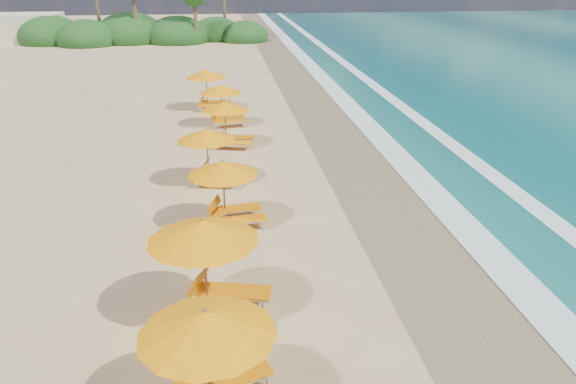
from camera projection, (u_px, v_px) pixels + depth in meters
ground at (288, 227)px, 17.18m from camera, size 160.00×160.00×0.00m
wet_sand at (411, 220)px, 17.63m from camera, size 4.00×160.00×0.01m
surf_foam at (491, 215)px, 17.94m from camera, size 4.00×160.00×0.01m
station_2 at (219, 356)px, 9.48m from camera, size 3.13×3.09×2.42m
station_3 at (213, 263)px, 12.30m from camera, size 3.13×3.01×2.55m
station_4 at (229, 189)px, 16.87m from camera, size 2.58×2.45×2.20m
station_5 at (212, 153)px, 20.16m from camera, size 2.64×2.54×2.17m
station_6 at (229, 121)px, 24.30m from camera, size 2.64×2.55×2.13m
station_7 at (224, 102)px, 27.50m from camera, size 2.59×2.47×2.17m
station_8 at (210, 87)px, 30.54m from camera, size 2.61×2.44×2.32m
treeline at (140, 33)px, 57.33m from camera, size 25.80×8.80×9.74m
beach_building at (26, 28)px, 58.06m from camera, size 7.00×5.00×2.80m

